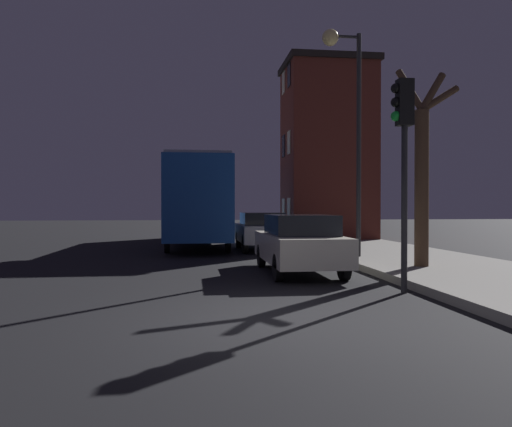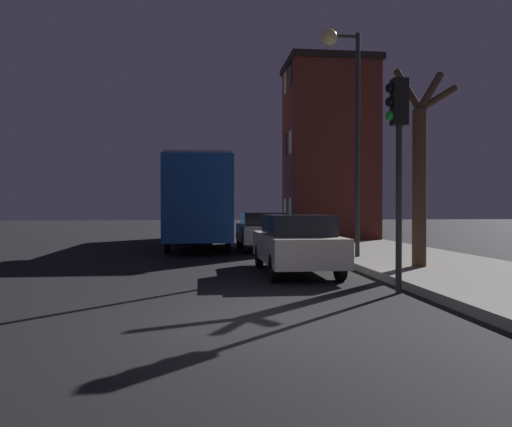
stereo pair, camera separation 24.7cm
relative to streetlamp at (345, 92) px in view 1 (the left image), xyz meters
The scene contains 8 objects.
ground_plane 9.66m from the streetlamp, 113.99° to the right, with size 120.00×120.00×0.00m, color black.
brick_building 9.63m from the streetlamp, 77.75° to the left, with size 4.38×3.76×8.69m.
streetlamp is the anchor object (origin of this frame).
traffic_light 5.91m from the streetlamp, 95.64° to the right, with size 0.43×0.24×4.16m.
bare_tree 3.87m from the streetlamp, 65.24° to the right, with size 1.60×0.87×5.14m.
bus 9.31m from the streetlamp, 120.13° to the left, with size 2.44×11.51×3.61m.
car_near_lane 5.34m from the streetlamp, 129.56° to the right, with size 1.71×4.30×1.49m.
car_mid_lane 6.62m from the streetlamp, 113.07° to the left, with size 1.73×3.95×1.47m.
Camera 1 is at (-1.28, -7.27, 1.67)m, focal length 35.00 mm.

